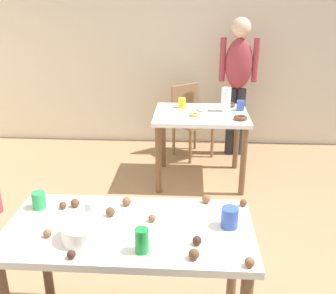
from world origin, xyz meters
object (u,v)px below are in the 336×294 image
at_px(chair_far_table, 189,116).
at_px(soda_can, 142,240).
at_px(pitcher_far, 226,99).
at_px(dining_table_far, 201,124).
at_px(mixing_bowl, 83,231).
at_px(dining_table_near, 130,244).
at_px(person_adult_far, 238,75).

distance_m(chair_far_table, soda_can, 3.10).
bearing_deg(pitcher_far, dining_table_far, -161.24).
xyz_separation_m(dining_table_far, chair_far_table, (-0.12, 0.73, -0.14)).
relative_size(chair_far_table, mixing_bowl, 4.05).
height_order(dining_table_near, person_adult_far, person_adult_far).
bearing_deg(pitcher_far, person_adult_far, 74.71).
bearing_deg(person_adult_far, dining_table_near, -106.30).
bearing_deg(soda_can, dining_table_near, 114.89).
bearing_deg(person_adult_far, dining_table_far, -119.65).
xyz_separation_m(dining_table_near, pitcher_far, (0.67, 2.23, 0.23)).
distance_m(dining_table_far, soda_can, 2.38).
height_order(dining_table_near, pitcher_far, pitcher_far).
distance_m(chair_far_table, pitcher_far, 0.83).
distance_m(dining_table_near, pitcher_far, 2.34).
bearing_deg(soda_can, mixing_bowl, 164.08).
xyz_separation_m(chair_far_table, soda_can, (-0.20, -3.08, 0.31)).
relative_size(dining_table_far, chair_far_table, 1.10).
relative_size(dining_table_near, mixing_bowl, 6.01).
bearing_deg(dining_table_near, chair_far_table, 84.23).
relative_size(dining_table_near, person_adult_far, 0.78).
bearing_deg(pitcher_far, chair_far_table, 120.26).
distance_m(dining_table_near, person_adult_far, 3.07).
xyz_separation_m(soda_can, pitcher_far, (0.57, 2.44, 0.06)).
relative_size(dining_table_near, pitcher_far, 5.22).
distance_m(person_adult_far, soda_can, 3.22).
bearing_deg(pitcher_far, dining_table_near, -106.61).
xyz_separation_m(person_adult_far, soda_can, (-0.76, -3.13, -0.19)).
relative_size(chair_far_table, person_adult_far, 0.53).
relative_size(person_adult_far, pitcher_far, 6.68).
height_order(dining_table_far, chair_far_table, chair_far_table).
xyz_separation_m(chair_far_table, mixing_bowl, (-0.50, -2.99, 0.30)).
relative_size(chair_far_table, pitcher_far, 3.52).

